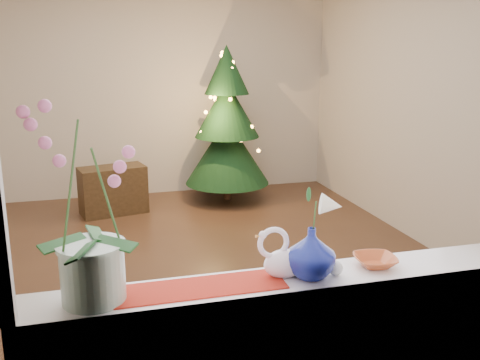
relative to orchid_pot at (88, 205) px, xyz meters
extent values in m
plane|color=#3D2519|center=(0.78, 2.37, -1.30)|extent=(5.00, 5.00, 0.00)
cube|color=beige|center=(0.78, 4.87, 0.05)|extent=(4.50, 0.10, 2.70)
cube|color=beige|center=(0.78, -0.13, 0.05)|extent=(4.50, 0.10, 2.70)
cube|color=beige|center=(3.03, 2.37, 0.05)|extent=(0.10, 5.00, 2.70)
cube|color=white|center=(0.78, 0.00, -0.40)|extent=(2.20, 0.26, 0.04)
cube|color=maroon|center=(0.40, 0.00, -0.38)|extent=(0.70, 0.20, 0.01)
imported|color=navy|center=(0.88, -0.02, -0.26)|extent=(0.30, 0.30, 0.25)
sphere|color=silver|center=(0.99, -0.03, -0.35)|extent=(0.08, 0.08, 0.06)
imported|color=#AF4B22|center=(1.20, 0.02, -0.36)|extent=(0.18, 0.18, 0.04)
cube|color=black|center=(0.19, 4.10, -1.03)|extent=(0.79, 0.51, 0.54)
camera|label=1|loc=(0.04, -1.95, 0.56)|focal=40.00mm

